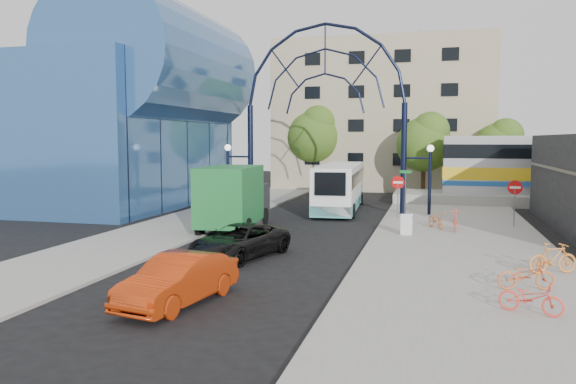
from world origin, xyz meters
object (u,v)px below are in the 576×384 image
(do_not_enter_sign, at_px, (515,192))
(bike_near_b, at_px, (455,220))
(street_name_sign, at_px, (405,183))
(black_suv, at_px, (239,241))
(gateway_arch, at_px, (325,79))
(tree_north_a, at_px, (425,141))
(sandwich_board, at_px, (407,222))
(red_sedan, at_px, (178,280))
(city_bus, at_px, (340,186))
(green_truck, at_px, (235,198))
(bike_far_a, at_px, (526,275))
(bike_far_b, at_px, (553,258))
(stop_sign, at_px, (398,186))
(bike_far_c, at_px, (531,298))
(tree_north_c, at_px, (500,145))
(bike_near_a, at_px, (436,220))
(tree_north_b, at_px, (316,134))

(do_not_enter_sign, distance_m, bike_near_b, 3.87)
(street_name_sign, bearing_deg, black_suv, -114.04)
(gateway_arch, distance_m, tree_north_a, 13.98)
(street_name_sign, bearing_deg, sandwich_board, -86.54)
(do_not_enter_sign, bearing_deg, red_sedan, -123.46)
(city_bus, bearing_deg, tree_north_a, 58.50)
(green_truck, bearing_deg, street_name_sign, 34.03)
(bike_far_a, distance_m, bike_far_b, 2.75)
(stop_sign, bearing_deg, bike_far_c, -75.57)
(red_sedan, bearing_deg, tree_north_a, 89.49)
(bike_far_a, bearing_deg, tree_north_c, -17.60)
(black_suv, relative_size, bike_far_b, 2.71)
(green_truck, xyz_separation_m, red_sedan, (2.94, -12.82, -0.97))
(street_name_sign, xyz_separation_m, bike_far_b, (5.67, -13.41, -1.47))
(black_suv, height_order, bike_near_b, black_suv)
(tree_north_c, relative_size, bike_far_b, 3.65)
(street_name_sign, height_order, green_truck, green_truck)
(tree_north_c, xyz_separation_m, bike_near_a, (-5.11, -19.42, -3.71))
(green_truck, bearing_deg, stop_sign, 32.80)
(city_bus, distance_m, red_sedan, 22.86)
(bike_near_b, height_order, bike_far_c, bike_near_b)
(sandwich_board, relative_size, green_truck, 0.14)
(black_suv, distance_m, bike_far_c, 11.36)
(red_sedan, distance_m, bike_far_c, 9.69)
(stop_sign, xyz_separation_m, street_name_sign, (0.40, 0.60, 0.14))
(black_suv, bearing_deg, city_bus, 101.82)
(gateway_arch, relative_size, bike_far_b, 7.65)
(tree_north_c, distance_m, bike_far_c, 34.07)
(black_suv, height_order, bike_far_b, black_suv)
(sandwich_board, bearing_deg, do_not_enter_sign, 36.68)
(sandwich_board, height_order, bike_far_b, bike_far_b)
(bike_near_b, relative_size, bike_far_a, 1.05)
(street_name_sign, height_order, bike_near_a, street_name_sign)
(green_truck, distance_m, bike_far_a, 15.76)
(gateway_arch, height_order, green_truck, gateway_arch)
(tree_north_b, bearing_deg, do_not_enter_sign, -53.26)
(tree_north_a, bearing_deg, red_sedan, -100.93)
(stop_sign, bearing_deg, red_sedan, -104.84)
(do_not_enter_sign, relative_size, bike_far_a, 1.42)
(tree_north_a, bearing_deg, black_suv, -104.38)
(bike_far_b, bearing_deg, red_sedan, 95.82)
(black_suv, relative_size, bike_near_b, 2.63)
(tree_north_b, height_order, green_truck, tree_north_b)
(do_not_enter_sign, relative_size, bike_far_c, 1.51)
(bike_near_a, bearing_deg, tree_north_c, 49.12)
(bike_far_c, bearing_deg, tree_north_c, 13.97)
(do_not_enter_sign, height_order, bike_near_a, do_not_enter_sign)
(tree_north_b, height_order, bike_near_b, tree_north_b)
(gateway_arch, bearing_deg, stop_sign, -22.63)
(bike_near_a, bearing_deg, gateway_arch, 115.80)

